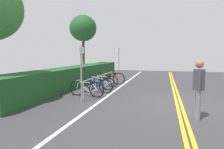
{
  "coord_description": "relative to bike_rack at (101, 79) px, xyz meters",
  "views": [
    {
      "loc": [
        -7.68,
        0.57,
        1.87
      ],
      "look_at": [
        2.33,
        3.23,
        0.81
      ],
      "focal_mm": 31.72,
      "sensor_mm": 36.0,
      "label": 1
    }
  ],
  "objects": [
    {
      "name": "bicycle_4",
      "position": [
        1.87,
        -0.02,
        -0.2
      ],
      "size": [
        0.46,
        1.83,
        0.78
      ],
      "color": "black",
      "rests_on": "ground_plane"
    },
    {
      "name": "bicycle_1",
      "position": [
        -0.97,
        -0.09,
        -0.24
      ],
      "size": [
        0.46,
        1.66,
        0.72
      ],
      "color": "black",
      "rests_on": "ground_plane"
    },
    {
      "name": "sign_post_far",
      "position": [
        3.3,
        -0.23,
        0.82
      ],
      "size": [
        0.36,
        0.06,
        2.32
      ],
      "color": "gray",
      "rests_on": "ground_plane"
    },
    {
      "name": "bicycle_3",
      "position": [
        0.95,
        0.06,
        -0.26
      ],
      "size": [
        0.46,
        1.64,
        0.68
      ],
      "color": "black",
      "rests_on": "ground_plane"
    },
    {
      "name": "sign_post_near",
      "position": [
        -2.88,
        -0.15,
        0.76
      ],
      "size": [
        0.36,
        0.09,
        2.21
      ],
      "color": "gray",
      "rests_on": "ground_plane"
    },
    {
      "name": "bike_rack",
      "position": [
        0.0,
        0.0,
        0.0
      ],
      "size": [
        4.77,
        0.05,
        0.76
      ],
      "color": "#9EA0A5",
      "rests_on": "ground_plane"
    },
    {
      "name": "pedestrian",
      "position": [
        -3.92,
        -4.26,
        0.41
      ],
      "size": [
        0.49,
        0.32,
        1.71
      ],
      "color": "slate",
      "rests_on": "ground_plane"
    },
    {
      "name": "bike_lane_stripe_white",
      "position": [
        -2.33,
        -0.84,
        -0.57
      ],
      "size": [
        27.56,
        0.12,
        0.0
      ],
      "primitive_type": "cube",
      "color": "white",
      "rests_on": "ground_plane"
    },
    {
      "name": "bicycle_0",
      "position": [
        -1.88,
        0.05,
        -0.22
      ],
      "size": [
        0.46,
        1.72,
        0.74
      ],
      "color": "black",
      "rests_on": "ground_plane"
    },
    {
      "name": "centre_line_yellow_outer",
      "position": [
        -2.33,
        -3.78,
        -0.57
      ],
      "size": [
        27.56,
        0.1,
        0.0
      ],
      "primitive_type": "cube",
      "color": "gold",
      "rests_on": "ground_plane"
    },
    {
      "name": "centre_line_yellow_inner",
      "position": [
        -2.33,
        -3.94,
        -0.57
      ],
      "size": [
        27.56,
        0.1,
        0.0
      ],
      "primitive_type": "cube",
      "color": "gold",
      "rests_on": "ground_plane"
    },
    {
      "name": "hedge_backdrop",
      "position": [
        1.5,
        1.98,
        -0.01
      ],
      "size": [
        13.72,
        1.27,
        1.13
      ],
      "primitive_type": "cube",
      "color": "#1C4C21",
      "rests_on": "ground_plane"
    },
    {
      "name": "tree_mid",
      "position": [
        5.77,
        3.43,
        3.46
      ],
      "size": [
        2.26,
        2.26,
        5.15
      ],
      "color": "#473323",
      "rests_on": "ground_plane"
    },
    {
      "name": "bicycle_2",
      "position": [
        -0.07,
        0.02,
        -0.24
      ],
      "size": [
        0.46,
        1.66,
        0.71
      ],
      "color": "black",
      "rests_on": "ground_plane"
    },
    {
      "name": "ground_plane",
      "position": [
        -2.33,
        -3.86,
        -0.6
      ],
      "size": [
        30.62,
        12.1,
        0.05
      ],
      "primitive_type": "cube",
      "color": "#353538"
    }
  ]
}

